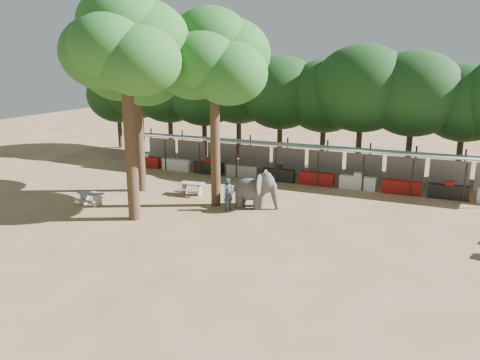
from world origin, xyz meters
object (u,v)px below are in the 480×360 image
at_px(picnic_table_far, 192,187).
at_px(yard_tree_center, 125,45).
at_px(yard_tree_left, 135,64).
at_px(elephant, 255,189).
at_px(handler, 228,194).
at_px(picnic_table_near, 91,197).
at_px(yard_tree_back, 213,58).

bearing_deg(picnic_table_far, yard_tree_center, -104.66).
xyz_separation_m(yard_tree_left, elephant, (8.43, -0.60, -7.11)).
distance_m(yard_tree_left, handler, 10.36).
xyz_separation_m(yard_tree_left, yard_tree_center, (3.00, -5.00, 1.01)).
height_order(yard_tree_left, yard_tree_center, yard_tree_center).
relative_size(yard_tree_left, picnic_table_near, 6.77).
relative_size(elephant, picnic_table_near, 1.75).
height_order(yard_tree_left, picnic_table_near, yard_tree_left).
relative_size(yard_tree_center, picnic_table_near, 7.39).
bearing_deg(elephant, yard_tree_center, -144.25).
bearing_deg(elephant, yard_tree_left, 172.64).
distance_m(handler, picnic_table_far, 4.04).
bearing_deg(handler, yard_tree_back, 83.60).
height_order(yard_tree_back, picnic_table_near, yard_tree_back).
distance_m(elephant, picnic_table_far, 4.84).
bearing_deg(yard_tree_back, elephant, 9.34).
distance_m(elephant, handler, 1.67).
distance_m(yard_tree_left, yard_tree_center, 5.92).
distance_m(yard_tree_back, handler, 7.72).
height_order(yard_tree_center, picnic_table_far, yard_tree_center).
bearing_deg(elephant, picnic_table_near, -162.08).
bearing_deg(picnic_table_far, yard_tree_left, 177.31).
distance_m(yard_tree_left, picnic_table_near, 8.78).
distance_m(yard_tree_left, yard_tree_back, 6.09).
xyz_separation_m(yard_tree_left, handler, (7.19, -1.72, -7.25)).
height_order(handler, picnic_table_far, handler).
bearing_deg(yard_tree_back, picnic_table_near, -154.90).
bearing_deg(yard_tree_left, picnic_table_far, 4.34).
bearing_deg(yard_tree_left, elephant, -4.07).
bearing_deg(yard_tree_center, elephant, 39.03).
bearing_deg(yard_tree_center, handler, 38.02).
distance_m(yard_tree_center, elephant, 10.71).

